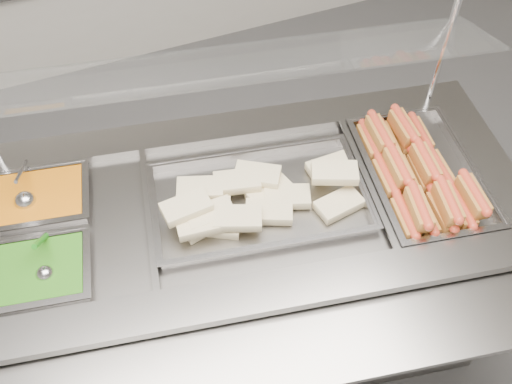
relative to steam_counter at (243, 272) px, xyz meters
name	(u,v)px	position (x,y,z in m)	size (l,w,h in m)	color
steam_counter	(243,272)	(0.00, 0.00, 0.00)	(2.00, 1.17, 0.90)	slate
tray_rail	(275,351)	(-0.10, -0.50, 0.40)	(1.81, 0.70, 0.05)	gray
sneeze_guard	(225,67)	(0.04, 0.21, 0.81)	(1.67, 0.60, 0.44)	silver
pan_hotdogs	(419,178)	(0.61, -0.12, 0.41)	(0.44, 0.60, 0.10)	gray
pan_wraps	(259,201)	(0.06, -0.01, 0.42)	(0.74, 0.52, 0.07)	gray
pan_beans	(42,203)	(-0.60, 0.27, 0.41)	(0.34, 0.29, 0.10)	gray
pan_peas	(39,277)	(-0.66, -0.02, 0.41)	(0.34, 0.29, 0.10)	gray
hotdogs_in_buns	(415,172)	(0.58, -0.12, 0.46)	(0.33, 0.55, 0.12)	#A25222
tortilla_wraps	(250,200)	(0.02, -0.03, 0.46)	(0.67, 0.33, 0.10)	beige
ladle	(25,199)	(-0.65, 0.26, 0.46)	(0.07, 0.20, 0.14)	#B0B0B6
serving_spoon	(45,268)	(-0.63, -0.03, 0.46)	(0.06, 0.17, 0.15)	#B0B0B6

